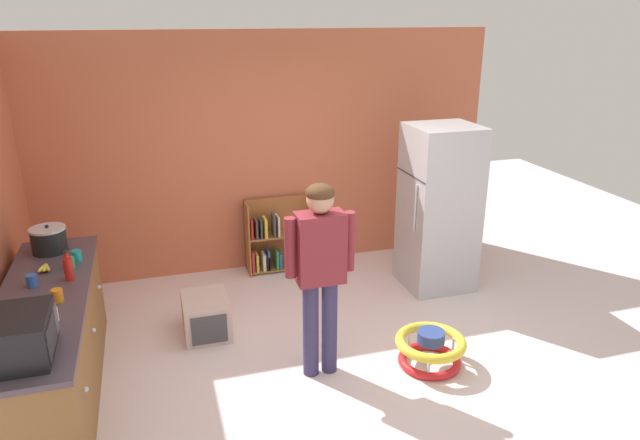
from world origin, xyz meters
The scene contains 17 objects.
ground_plane centered at (0.00, 0.00, 0.00)m, with size 12.00×12.00×0.00m, color silver.
back_wall centered at (0.00, 2.33, 1.35)m, with size 5.20×0.06×2.70m, color #C76746.
kitchen_counter centered at (-2.20, 0.23, 0.45)m, with size 0.65×2.36×0.90m.
refrigerator centered at (1.57, 1.24, 0.89)m, with size 0.73×0.68×1.78m.
bookshelf centered at (-0.03, 2.14, 0.36)m, with size 0.80×0.28×0.85m.
standing_person centered at (-0.13, -0.01, 1.00)m, with size 0.57×0.22×1.65m.
baby_walker centered at (0.80, -0.18, 0.16)m, with size 0.60×0.60×0.32m.
pet_carrier centered at (-0.98, 0.90, 0.18)m, with size 0.42×0.55×0.36m.
microwave centered at (-2.19, -0.60, 1.04)m, with size 0.37×0.48×0.28m.
crock_pot centered at (-2.24, 1.12, 1.01)m, with size 0.30×0.30×0.25m.
banana_bunch centered at (-2.23, 0.70, 0.93)m, with size 0.12×0.16×0.04m.
ketchup_bottle centered at (-2.02, 0.47, 1.00)m, with size 0.07×0.07×0.25m.
teal_cup centered at (-2.00, 0.84, 0.95)m, with size 0.08×0.08×0.10m, color teal.
green_cup centered at (-2.04, 0.69, 0.95)m, with size 0.08×0.08×0.10m, color #2D9853.
white_cup centered at (-2.07, -0.19, 0.95)m, with size 0.08×0.08×0.10m, color white.
blue_cup centered at (-2.29, 0.43, 0.95)m, with size 0.08×0.08×0.10m, color blue.
orange_cup centered at (-2.07, 0.11, 0.95)m, with size 0.08×0.08×0.10m, color orange.
Camera 1 is at (-1.34, -4.00, 2.87)m, focal length 32.47 mm.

